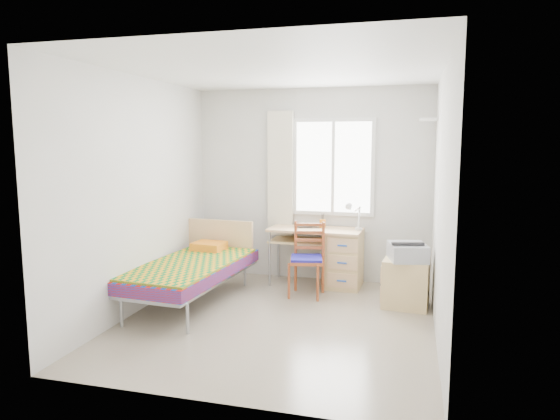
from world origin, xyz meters
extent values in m
plane|color=#BCAD93|center=(0.00, 0.00, 0.00)|extent=(3.50, 3.50, 0.00)
plane|color=white|center=(0.00, 0.00, 2.60)|extent=(3.50, 3.50, 0.00)
plane|color=silver|center=(0.00, 1.75, 1.30)|extent=(3.20, 0.00, 3.20)
plane|color=silver|center=(-1.60, 0.00, 1.30)|extent=(0.00, 3.50, 3.50)
plane|color=silver|center=(1.60, 0.00, 1.30)|extent=(0.00, 3.50, 3.50)
cube|color=white|center=(0.30, 1.73, 1.55)|extent=(1.10, 0.04, 1.30)
cube|color=white|center=(0.30, 1.72, 1.55)|extent=(1.00, 0.02, 1.20)
cube|color=white|center=(0.30, 1.72, 1.55)|extent=(0.04, 0.02, 1.20)
cube|color=white|center=(-0.42, 1.68, 1.45)|extent=(0.35, 0.05, 1.70)
cube|color=white|center=(1.49, 1.40, 2.15)|extent=(0.20, 0.32, 0.03)
cube|color=#96999E|center=(-1.14, 0.29, 0.33)|extent=(1.03, 2.01, 0.06)
cube|color=#AA110B|center=(-1.14, 0.29, 0.41)|extent=(1.07, 2.04, 0.14)
cube|color=orange|center=(-1.14, 0.27, 0.49)|extent=(1.04, 1.91, 0.03)
cube|color=tan|center=(-1.14, 1.23, 0.58)|extent=(0.94, 0.13, 0.54)
cube|color=#FEA91C|center=(-1.19, 0.96, 0.55)|extent=(0.42, 0.36, 0.10)
cylinder|color=#96999E|center=(-1.50, -0.59, 0.16)|extent=(0.04, 0.04, 0.31)
cylinder|color=#96999E|center=(-0.77, 1.16, 0.16)|extent=(0.04, 0.04, 0.31)
cube|color=tan|center=(0.12, 1.45, 0.74)|extent=(1.23, 0.61, 0.03)
cube|color=tan|center=(0.51, 1.45, 0.36)|extent=(0.45, 0.55, 0.73)
cube|color=tan|center=(-0.10, 1.45, 0.58)|extent=(0.76, 0.55, 0.02)
cylinder|color=#96999E|center=(-0.44, 1.22, 0.36)|extent=(0.03, 0.03, 0.73)
cylinder|color=#96999E|center=(-0.44, 1.68, 0.36)|extent=(0.03, 0.03, 0.73)
cube|color=brown|center=(0.11, 0.93, 0.44)|extent=(0.47, 0.47, 0.04)
cube|color=navy|center=(0.11, 0.93, 0.47)|extent=(0.44, 0.44, 0.04)
cube|color=brown|center=(0.11, 1.10, 0.72)|extent=(0.35, 0.10, 0.39)
cylinder|color=brown|center=(-0.07, 0.75, 0.22)|extent=(0.03, 0.03, 0.44)
cylinder|color=brown|center=(0.29, 1.10, 0.45)|extent=(0.04, 0.04, 0.90)
cube|color=tan|center=(1.30, 0.83, 0.28)|extent=(0.54, 0.50, 0.55)
cube|color=tan|center=(1.04, 0.83, 0.40)|extent=(0.05, 0.41, 0.20)
cube|color=tan|center=(1.04, 0.83, 0.17)|extent=(0.05, 0.41, 0.20)
cube|color=#A6A7AE|center=(1.31, 0.81, 0.65)|extent=(0.49, 0.54, 0.19)
cube|color=black|center=(1.31, 0.81, 0.74)|extent=(0.39, 0.44, 0.02)
imported|color=black|center=(0.01, 1.47, 0.77)|extent=(0.38, 0.31, 0.03)
cylinder|color=#FEA91C|center=(0.19, 1.57, 0.81)|extent=(0.10, 0.10, 0.10)
cylinder|color=white|center=(0.68, 1.48, 0.77)|extent=(0.09, 0.09, 0.03)
cylinder|color=white|center=(0.68, 1.48, 0.90)|extent=(0.02, 0.11, 0.25)
cylinder|color=white|center=(0.66, 1.40, 1.03)|extent=(0.12, 0.22, 0.10)
cone|color=white|center=(0.58, 1.30, 1.06)|extent=(0.13, 0.14, 0.12)
imported|color=gray|center=(-0.10, 1.44, 0.59)|extent=(0.23, 0.28, 0.02)
camera|label=1|loc=(1.33, -4.92, 1.88)|focal=32.00mm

